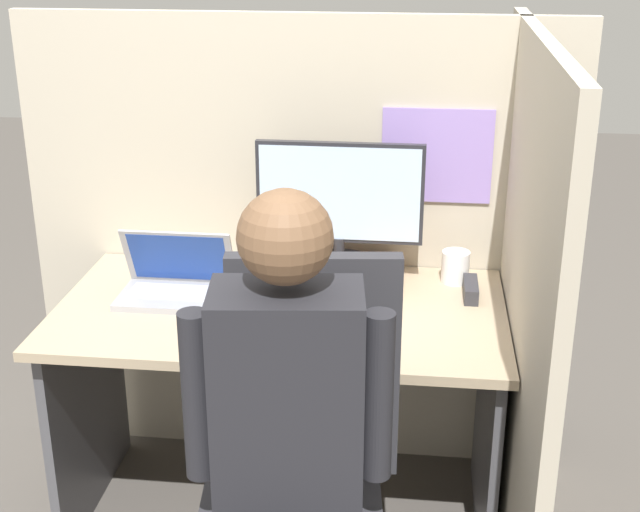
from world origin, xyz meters
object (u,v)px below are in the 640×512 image
coffee_mug (455,267)px  laptop (177,285)px  carrot_toy (334,333)px  office_chair (301,478)px  monitor (340,201)px  paper_box (339,272)px  stapler (471,289)px  person (282,436)px

coffee_mug → laptop: bearing=-165.2°
carrot_toy → coffee_mug: 0.58m
carrot_toy → office_chair: 0.46m
monitor → carrot_toy: monitor is taller
paper_box → coffee_mug: 0.38m
stapler → office_chair: 0.89m
carrot_toy → person: person is taller
person → laptop: bearing=119.7°
laptop → office_chair: (0.48, -0.64, -0.23)m
office_chair → coffee_mug: office_chair is taller
paper_box → stapler: bearing=-10.9°
monitor → person: bearing=-91.9°
monitor → laptop: (-0.49, -0.20, -0.23)m
monitor → office_chair: bearing=-91.0°
paper_box → carrot_toy: size_ratio=2.29×
monitor → carrot_toy: bearing=-86.6°
stapler → coffee_mug: (-0.05, 0.12, 0.03)m
monitor → person: (-0.03, -1.00, -0.23)m
laptop → monitor: bearing=22.0°
monitor → coffee_mug: 0.44m
stapler → carrot_toy: (-0.40, -0.34, -0.01)m
laptop → stapler: laptop is taller
carrot_toy → coffee_mug: coffee_mug is taller
laptop → paper_box: bearing=21.8°
paper_box → monitor: bearing=90.0°
paper_box → person: size_ratio=0.26×
coffee_mug → paper_box: bearing=-174.9°
laptop → person: (0.46, -0.80, -0.00)m
person → monitor: bearing=88.1°
monitor → stapler: size_ratio=3.50×
stapler → carrot_toy: 0.52m
paper_box → carrot_toy: (0.03, -0.42, -0.01)m
stapler → carrot_toy: stapler is taller
paper_box → person: 1.00m
paper_box → person: person is taller
paper_box → laptop: (-0.49, -0.20, 0.01)m
paper_box → stapler: size_ratio=2.36×
paper_box → office_chair: office_chair is taller
person → carrot_toy: bearing=84.2°
paper_box → coffee_mug: coffee_mug is taller
stapler → person: bearing=-116.5°
monitor → laptop: monitor is taller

